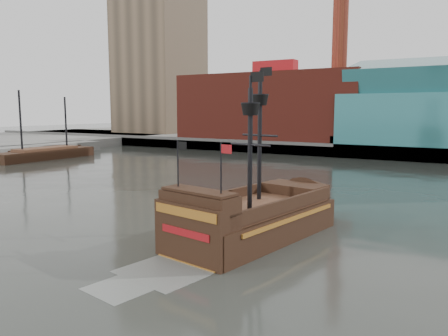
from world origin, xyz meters
The scene contains 7 objects.
ground centered at (0.00, 0.00, 0.00)m, with size 400.00×400.00×0.00m, color #252823.
promenade_far centered at (0.00, 92.00, 1.00)m, with size 220.00×60.00×2.00m, color slate.
seawall centered at (0.00, 62.50, 1.30)m, with size 220.00×1.00×2.60m, color #4C4C49.
pier centered at (-58.00, 30.00, 1.00)m, with size 6.00×40.00×2.00m, color slate.
skyline centered at (5.21, 84.56, 24.55)m, with size 149.00×45.00×62.00m.
pirate_ship centered at (6.26, 6.76, 1.18)m, with size 7.90×17.99×13.01m.
docked_vessel centered at (-49.59, 31.68, 0.83)m, with size 4.47×19.19×13.03m.
Camera 1 is at (20.05, -20.04, 9.12)m, focal length 35.00 mm.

